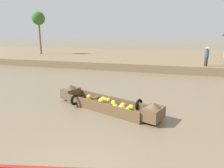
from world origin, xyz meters
TOP-DOWN VIEW (x-y plane):
  - ground_plane at (0.00, 10.00)m, footprint 300.00×300.00m
  - riverbank_strip at (0.00, 25.23)m, footprint 160.00×20.00m
  - banana_boat at (-0.86, 5.45)m, footprint 5.33×2.61m
  - palm_tree_near at (-16.70, 21.91)m, footprint 1.80×1.80m
  - vendor_person at (4.52, 16.08)m, footprint 0.44×0.44m

SIDE VIEW (x-z plane):
  - ground_plane at x=0.00m, z-range 0.00..0.00m
  - banana_boat at x=-0.86m, z-range -0.12..0.69m
  - riverbank_strip at x=0.00m, z-range 0.00..0.73m
  - vendor_person at x=4.52m, z-range 0.82..2.48m
  - palm_tree_near at x=-16.70m, z-range 2.64..8.49m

